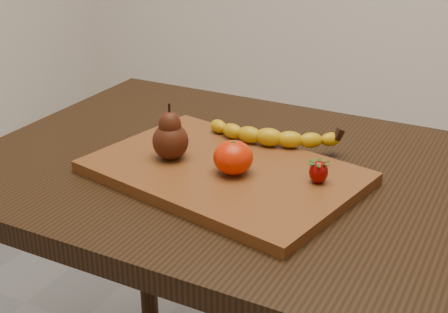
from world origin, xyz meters
The scene contains 6 objects.
table centered at (0.00, 0.00, 0.66)m, with size 1.00×0.70×0.76m.
cutting_board centered at (-0.02, -0.06, 0.77)m, with size 0.45×0.30×0.02m, color brown.
banana centered at (0.01, 0.06, 0.80)m, with size 0.22×0.06×0.03m, color #D09F09, non-canonical shape.
pear centered at (-0.12, -0.07, 0.83)m, with size 0.06×0.06×0.10m, color #41190A, non-canonical shape.
mandarin centered at (0.01, -0.07, 0.81)m, with size 0.07×0.07×0.06m, color red.
strawberry centered at (0.15, -0.04, 0.80)m, with size 0.03×0.03×0.04m, color #8C0403, non-canonical shape.
Camera 1 is at (0.43, -0.92, 1.24)m, focal length 50.00 mm.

